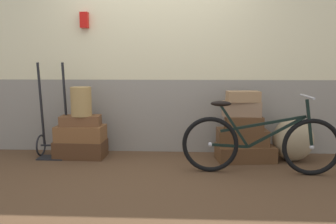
# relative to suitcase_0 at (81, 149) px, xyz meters

# --- Properties ---
(ground) EXTENTS (9.60, 5.20, 0.06)m
(ground) POSITION_rel_suitcase_0_xyz_m (0.97, -0.42, -0.14)
(ground) COLOR #513823
(station_building) EXTENTS (7.60, 0.74, 2.97)m
(station_building) POSITION_rel_suitcase_0_xyz_m (0.98, 0.43, 1.38)
(station_building) COLOR gray
(station_building) RESTS_ON ground
(suitcase_0) EXTENTS (0.64, 0.38, 0.22)m
(suitcase_0) POSITION_rel_suitcase_0_xyz_m (0.00, 0.00, 0.00)
(suitcase_0) COLOR #4C2D19
(suitcase_0) RESTS_ON ground
(suitcase_1) EXTENTS (0.61, 0.35, 0.19)m
(suitcase_1) POSITION_rel_suitcase_0_xyz_m (0.01, -0.01, 0.21)
(suitcase_1) COLOR brown
(suitcase_1) RESTS_ON suitcase_0
(suitcase_2) EXTENTS (0.51, 0.30, 0.13)m
(suitcase_2) POSITION_rel_suitcase_0_xyz_m (0.01, -0.00, 0.37)
(suitcase_2) COLOR brown
(suitcase_2) RESTS_ON suitcase_1
(suitcase_3) EXTENTS (0.73, 0.46, 0.19)m
(suitcase_3) POSITION_rel_suitcase_0_xyz_m (2.07, -0.05, -0.01)
(suitcase_3) COLOR brown
(suitcase_3) RESTS_ON ground
(suitcase_4) EXTENTS (0.61, 0.36, 0.19)m
(suitcase_4) POSITION_rel_suitcase_0_xyz_m (2.03, 0.00, 0.18)
(suitcase_4) COLOR brown
(suitcase_4) RESTS_ON suitcase_3
(suitcase_5) EXTENTS (0.44, 0.27, 0.17)m
(suitcase_5) POSITION_rel_suitcase_0_xyz_m (2.04, -0.04, 0.36)
(suitcase_5) COLOR brown
(suitcase_5) RESTS_ON suitcase_4
(suitcase_6) EXTENTS (0.46, 0.26, 0.18)m
(suitcase_6) POSITION_rel_suitcase_0_xyz_m (2.01, -0.00, 0.53)
(suitcase_6) COLOR #937051
(suitcase_6) RESTS_ON suitcase_5
(suitcase_7) EXTENTS (0.40, 0.25, 0.13)m
(suitcase_7) POSITION_rel_suitcase_0_xyz_m (2.03, -0.04, 0.68)
(suitcase_7) COLOR #9E754C
(suitcase_7) RESTS_ON suitcase_6
(wicker_basket) EXTENTS (0.26, 0.26, 0.36)m
(wicker_basket) POSITION_rel_suitcase_0_xyz_m (0.03, -0.02, 0.61)
(wicker_basket) COLOR #A8844C
(wicker_basket) RESTS_ON suitcase_2
(luggage_trolley) EXTENTS (0.40, 0.36, 1.20)m
(luggage_trolley) POSITION_rel_suitcase_0_xyz_m (-0.35, 0.02, 0.17)
(luggage_trolley) COLOR black
(luggage_trolley) RESTS_ON ground
(burlap_sack) EXTENTS (0.49, 0.41, 0.53)m
(burlap_sack) POSITION_rel_suitcase_0_xyz_m (2.65, -0.02, 0.16)
(burlap_sack) COLOR #9E8966
(burlap_sack) RESTS_ON ground
(bicycle) EXTENTS (1.68, 0.46, 0.86)m
(bicycle) POSITION_rel_suitcase_0_xyz_m (2.13, -0.54, 0.23)
(bicycle) COLOR black
(bicycle) RESTS_ON ground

